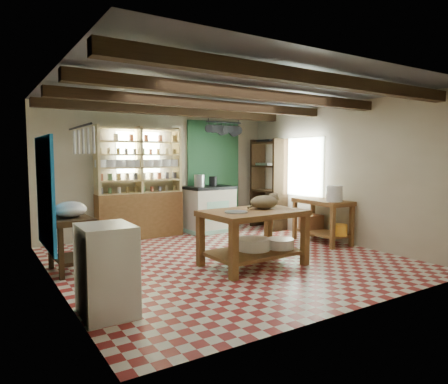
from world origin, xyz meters
TOP-DOWN VIEW (x-y plane):
  - floor at (0.00, 0.00)m, footprint 5.00×5.00m
  - ceiling at (0.00, 0.00)m, footprint 5.00×5.00m
  - wall_back at (0.00, 2.50)m, footprint 5.00×0.04m
  - wall_front at (0.00, -2.50)m, footprint 5.00×0.04m
  - wall_left at (-2.50, 0.00)m, footprint 0.04×5.00m
  - wall_right at (2.50, 0.00)m, footprint 0.04×5.00m
  - ceiling_beams at (0.00, 0.00)m, footprint 5.00×3.80m
  - blue_wall_patch at (-2.47, 0.90)m, footprint 0.04×1.40m
  - green_wall_patch at (1.25, 2.47)m, footprint 1.30×0.04m
  - window_back at (-0.50, 2.48)m, footprint 0.90×0.02m
  - window_right at (2.48, 1.00)m, footprint 0.02×1.30m
  - utensil_rail at (-2.44, -1.20)m, footprint 0.06×0.90m
  - pot_rack at (1.25, 2.05)m, footprint 0.86×0.12m
  - shelving_unit at (-0.55, 2.31)m, footprint 1.70×0.34m
  - tall_rack at (2.28, 1.80)m, footprint 0.40×0.86m
  - work_table at (0.14, -0.52)m, footprint 1.49×1.03m
  - stove at (0.95, 2.15)m, footprint 1.05×0.74m
  - prep_table at (-2.20, 0.60)m, footprint 0.55×0.78m
  - white_cabinet at (-2.22, -1.21)m, footprint 0.52×0.63m
  - right_counter at (2.18, 0.07)m, footprint 0.63×1.17m
  - cat at (0.39, -0.46)m, footprint 0.52×0.43m
  - steel_tray at (-0.21, -0.58)m, footprint 0.34×0.34m
  - basin_large at (0.19, -0.46)m, footprint 0.52×0.52m
  - basin_small at (0.60, -0.60)m, footprint 0.43×0.43m
  - kettle_left at (0.70, 2.13)m, footprint 0.24×0.24m
  - kettle_right at (1.05, 2.16)m, footprint 0.18×0.18m
  - enamel_bowl at (-2.20, 0.60)m, footprint 0.46×0.46m
  - white_bucket at (2.11, -0.28)m, footprint 0.30×0.30m
  - wicker_basket at (2.20, 0.37)m, footprint 0.40×0.33m
  - yellow_tub at (2.16, -0.38)m, footprint 0.28×0.28m

SIDE VIEW (x-z plane):
  - floor at x=0.00m, z-range -0.02..0.00m
  - basin_small at x=0.60m, z-range 0.22..0.36m
  - basin_large at x=0.19m, z-range 0.22..0.39m
  - yellow_tub at x=2.16m, z-range 0.22..0.41m
  - wicker_basket at x=2.20m, z-range 0.22..0.49m
  - prep_table at x=-2.20m, z-range 0.00..0.77m
  - right_counter at x=2.18m, z-range 0.00..0.81m
  - work_table at x=0.14m, z-range 0.00..0.82m
  - white_cabinet at x=-2.22m, z-range 0.00..0.93m
  - stove at x=0.95m, z-range 0.00..0.98m
  - steel_tray at x=-0.21m, z-range 0.82..0.84m
  - enamel_bowl at x=-2.20m, z-range 0.77..0.99m
  - cat at x=0.39m, z-range 0.82..1.03m
  - white_bucket at x=2.11m, z-range 0.81..1.10m
  - tall_rack at x=2.28m, z-range 0.00..2.00m
  - kettle_right at x=1.05m, z-range 0.98..1.19m
  - blue_wall_patch at x=-2.47m, z-range 0.30..1.90m
  - shelving_unit at x=-0.55m, z-range 0.00..2.20m
  - kettle_left at x=0.70m, z-range 0.98..1.24m
  - green_wall_patch at x=1.25m, z-range 0.10..2.40m
  - wall_back at x=0.00m, z-range 0.00..2.60m
  - wall_front at x=0.00m, z-range 0.00..2.60m
  - wall_left at x=-2.50m, z-range 0.00..2.60m
  - wall_right at x=2.50m, z-range 0.00..2.60m
  - window_right at x=2.48m, z-range 0.80..2.00m
  - window_back at x=-0.50m, z-range 1.30..2.10m
  - utensil_rail at x=-2.44m, z-range 1.64..1.92m
  - pot_rack at x=1.25m, z-range 2.00..2.36m
  - ceiling_beams at x=0.00m, z-range 2.40..2.56m
  - ceiling at x=0.00m, z-range 2.59..2.61m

